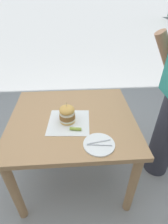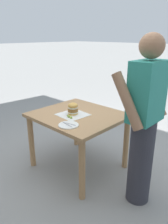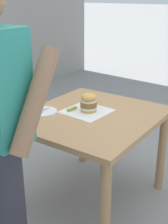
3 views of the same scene
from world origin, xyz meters
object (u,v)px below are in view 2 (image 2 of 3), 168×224
Objects in this scene: patio_table at (78,123)px; pickle_spear at (70,117)px; side_plate_with_forks at (69,125)px; diner_across_table at (144,122)px; sandwich at (73,108)px.

patio_table is 11.72× the size of pickle_spear.
side_plate_with_forks is 0.13× the size of diner_across_table.
diner_across_table is at bearing 115.08° from side_plate_with_forks.
pickle_spear is at bearing 8.25° from patio_table.
diner_across_table is (-0.00, 0.88, 0.26)m from patio_table.
patio_table is at bearing -171.75° from pickle_spear.
side_plate_with_forks reaches higher than patio_table.
diner_across_table reaches higher than sandwich.
diner_across_table is (-0.05, 0.92, 0.07)m from sandwich.
sandwich is (0.05, -0.04, 0.19)m from patio_table.
patio_table is 4.72× the size of side_plate_with_forks.
diner_across_table reaches higher than patio_table.
sandwich reaches higher than side_plate_with_forks.
diner_across_table reaches higher than side_plate_with_forks.
diner_across_table is at bearing 90.06° from patio_table.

